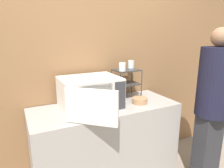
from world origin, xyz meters
TOP-DOWN VIEW (x-y plane):
  - wall_back at (0.00, 0.63)m, footprint 8.00×0.06m
  - counter at (0.00, 0.30)m, footprint 1.48×0.59m
  - microwave at (-0.16, 0.31)m, footprint 0.58×0.74m
  - dish_rack at (0.33, 0.44)m, footprint 0.28×0.21m
  - glass_front_left at (0.24, 0.38)m, footprint 0.07×0.07m
  - glass_back_right at (0.42, 0.50)m, footprint 0.07×0.07m
  - bowl at (0.35, 0.21)m, footprint 0.16×0.16m
  - person at (1.01, -0.15)m, footprint 0.34×0.34m

SIDE VIEW (x-z plane):
  - counter at x=0.00m, z-range 0.00..0.90m
  - bowl at x=0.35m, z-range 0.90..0.96m
  - person at x=1.01m, z-range 0.10..1.77m
  - microwave at x=-0.16m, z-range 0.90..1.20m
  - dish_rack at x=0.33m, z-range 0.97..1.29m
  - glass_front_left at x=0.24m, z-range 1.22..1.31m
  - glass_back_right at x=0.42m, z-range 1.22..1.31m
  - wall_back at x=0.00m, z-range 0.00..2.60m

